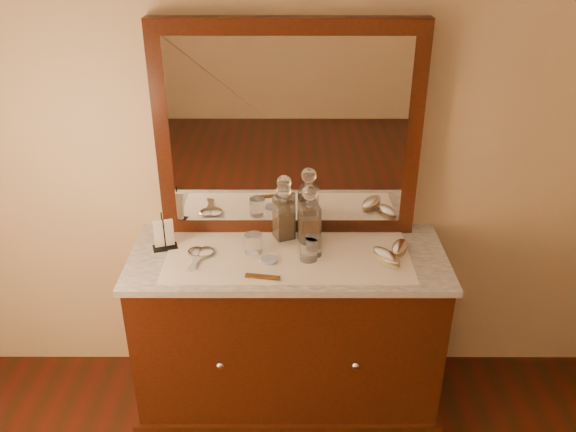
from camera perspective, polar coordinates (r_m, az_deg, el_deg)
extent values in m
plane|color=tan|center=(2.73, 0.01, 9.46)|extent=(4.50, 4.50, 0.00)
cube|color=black|center=(2.94, 0.00, -11.14)|extent=(1.40, 0.55, 0.82)
cube|color=black|center=(3.18, 0.00, -16.37)|extent=(1.46, 0.59, 0.08)
sphere|color=silver|center=(2.71, -6.57, -14.14)|extent=(0.04, 0.04, 0.04)
sphere|color=silver|center=(2.71, 6.56, -14.15)|extent=(0.04, 0.04, 0.04)
cube|color=white|center=(2.69, 0.00, -4.04)|extent=(1.44, 0.59, 0.03)
cube|color=black|center=(2.69, 0.01, 8.12)|extent=(1.20, 0.08, 1.00)
cube|color=white|center=(2.66, 0.01, 7.88)|extent=(1.06, 0.01, 0.86)
cube|color=white|center=(2.67, 0.00, -3.95)|extent=(1.10, 0.45, 0.00)
cylinder|color=white|center=(2.63, -1.83, -4.27)|extent=(0.10, 0.10, 0.01)
cube|color=brown|center=(2.52, -2.48, -5.89)|extent=(0.15, 0.05, 0.01)
cube|color=black|center=(2.79, -11.77, -2.97)|extent=(0.13, 0.10, 0.01)
cylinder|color=black|center=(2.73, -11.84, -1.85)|extent=(0.01, 0.01, 0.17)
cylinder|color=black|center=(2.79, -12.01, -1.21)|extent=(0.01, 0.01, 0.17)
cube|color=white|center=(2.76, -11.91, -1.63)|extent=(0.10, 0.07, 0.14)
cube|color=#9A5F16|center=(2.79, -0.40, -0.90)|extent=(0.09, 0.09, 0.13)
cube|color=white|center=(2.78, -0.40, -0.41)|extent=(0.11, 0.11, 0.18)
cylinder|color=white|center=(2.73, -0.41, 1.54)|extent=(0.05, 0.05, 0.03)
sphere|color=white|center=(2.71, -0.41, 2.49)|extent=(0.09, 0.09, 0.07)
cube|color=#9A5F16|center=(2.74, 2.07, -1.35)|extent=(0.09, 0.09, 0.13)
cube|color=white|center=(2.73, 2.08, -0.83)|extent=(0.11, 0.11, 0.19)
cylinder|color=white|center=(2.68, 2.12, 1.26)|extent=(0.05, 0.05, 0.03)
sphere|color=white|center=(2.66, 2.14, 2.28)|extent=(0.09, 0.09, 0.07)
ellipsoid|color=#93815A|center=(2.66, 9.44, -4.13)|extent=(0.15, 0.18, 0.03)
ellipsoid|color=silver|center=(2.64, 9.48, -3.74)|extent=(0.15, 0.18, 0.03)
ellipsoid|color=#93815A|center=(2.74, 10.69, -3.24)|extent=(0.11, 0.16, 0.02)
ellipsoid|color=silver|center=(2.73, 10.72, -2.90)|extent=(0.11, 0.16, 0.02)
ellipsoid|color=silver|center=(2.71, -8.90, -3.44)|extent=(0.09, 0.10, 0.02)
cube|color=silver|center=(2.64, -9.00, -4.45)|extent=(0.03, 0.13, 0.01)
ellipsoid|color=silver|center=(2.71, -8.05, -3.47)|extent=(0.11, 0.12, 0.02)
cube|color=silver|center=(2.64, -8.92, -4.50)|extent=(0.06, 0.13, 0.01)
cylinder|color=white|center=(2.66, 2.45, -2.89)|extent=(0.08, 0.08, 0.09)
cylinder|color=white|center=(2.68, -3.36, -2.66)|extent=(0.08, 0.08, 0.09)
cylinder|color=white|center=(2.62, 2.02, -3.35)|extent=(0.08, 0.08, 0.09)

